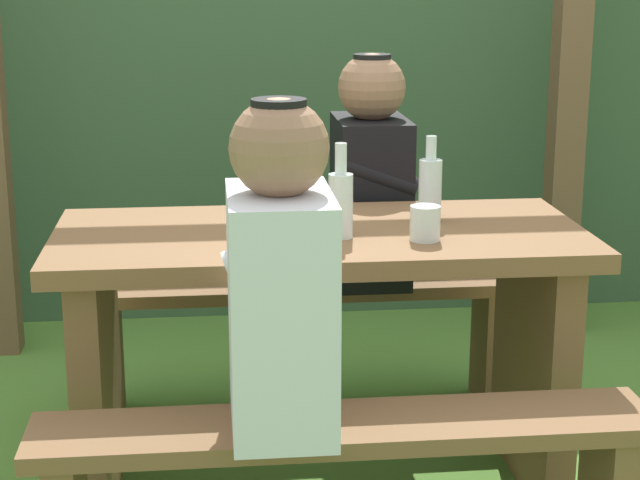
# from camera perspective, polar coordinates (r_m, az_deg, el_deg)

# --- Properties ---
(hedge_backdrop) EXTENTS (6.40, 0.64, 1.70)m
(hedge_backdrop) POSITION_cam_1_polar(r_m,az_deg,el_deg) (4.59, -2.45, 7.46)
(hedge_backdrop) COLOR #385836
(hedge_backdrop) RESTS_ON ground_plane
(pergola_post_right) EXTENTS (0.12, 0.12, 2.14)m
(pergola_post_right) POSITION_cam_1_polar(r_m,az_deg,el_deg) (4.14, 13.35, 9.37)
(pergola_post_right) COLOR brown
(pergola_post_right) RESTS_ON ground_plane
(picnic_table) EXTENTS (1.40, 0.64, 0.75)m
(picnic_table) POSITION_cam_1_polar(r_m,az_deg,el_deg) (2.86, 0.00, -4.12)
(picnic_table) COLOR brown
(picnic_table) RESTS_ON ground_plane
(bench_near) EXTENTS (1.40, 0.24, 0.44)m
(bench_near) POSITION_cam_1_polar(r_m,az_deg,el_deg) (2.44, 1.36, -12.39)
(bench_near) COLOR brown
(bench_near) RESTS_ON ground_plane
(bench_far) EXTENTS (1.40, 0.24, 0.44)m
(bench_far) POSITION_cam_1_polar(r_m,az_deg,el_deg) (3.42, -0.95, -4.23)
(bench_far) COLOR brown
(bench_far) RESTS_ON ground_plane
(person_white_shirt) EXTENTS (0.25, 0.35, 0.72)m
(person_white_shirt) POSITION_cam_1_polar(r_m,az_deg,el_deg) (2.26, -2.15, -2.12)
(person_white_shirt) COLOR silver
(person_white_shirt) RESTS_ON bench_near
(person_black_coat) EXTENTS (0.25, 0.35, 0.72)m
(person_black_coat) POSITION_cam_1_polar(r_m,az_deg,el_deg) (3.32, 2.76, 3.36)
(person_black_coat) COLOR black
(person_black_coat) RESTS_ON bench_far
(drinking_glass) EXTENTS (0.08, 0.08, 0.09)m
(drinking_glass) POSITION_cam_1_polar(r_m,az_deg,el_deg) (2.69, 5.69, 0.91)
(drinking_glass) COLOR silver
(drinking_glass) RESTS_ON picnic_table
(bottle_left) EXTENTS (0.06, 0.06, 0.24)m
(bottle_left) POSITION_cam_1_polar(r_m,az_deg,el_deg) (2.87, 5.96, 2.82)
(bottle_left) COLOR silver
(bottle_left) RESTS_ON picnic_table
(bottle_right) EXTENTS (0.06, 0.06, 0.24)m
(bottle_right) POSITION_cam_1_polar(r_m,az_deg,el_deg) (2.69, 1.12, 2.10)
(bottle_right) COLOR silver
(bottle_right) RESTS_ON picnic_table
(cell_phone) EXTENTS (0.11, 0.16, 0.01)m
(cell_phone) POSITION_cam_1_polar(r_m,az_deg,el_deg) (2.78, -1.11, 0.59)
(cell_phone) COLOR black
(cell_phone) RESTS_ON picnic_table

